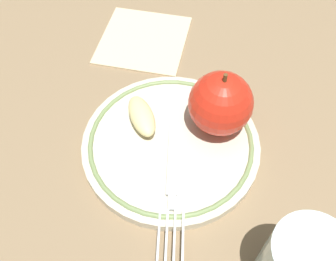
% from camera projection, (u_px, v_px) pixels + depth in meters
% --- Properties ---
extents(ground_plane, '(2.00, 2.00, 0.00)m').
position_uv_depth(ground_plane, '(172.00, 159.00, 0.45)').
color(ground_plane, '#866D4E').
extents(plate, '(0.22, 0.22, 0.02)m').
position_uv_depth(plate, '(168.00, 144.00, 0.46)').
color(plate, beige).
rests_on(plate, ground_plane).
extents(apple_red_whole, '(0.08, 0.08, 0.09)m').
position_uv_depth(apple_red_whole, '(221.00, 103.00, 0.43)').
color(apple_red_whole, red).
rests_on(apple_red_whole, plate).
extents(apple_slice_front, '(0.07, 0.04, 0.02)m').
position_uv_depth(apple_slice_front, '(142.00, 116.00, 0.46)').
color(apple_slice_front, beige).
rests_on(apple_slice_front, plate).
extents(fork, '(0.18, 0.04, 0.00)m').
position_uv_depth(fork, '(173.00, 184.00, 0.41)').
color(fork, silver).
rests_on(fork, plate).
extents(napkin_folded, '(0.17, 0.16, 0.01)m').
position_uv_depth(napkin_folded, '(143.00, 39.00, 0.57)').
color(napkin_folded, beige).
rests_on(napkin_folded, ground_plane).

